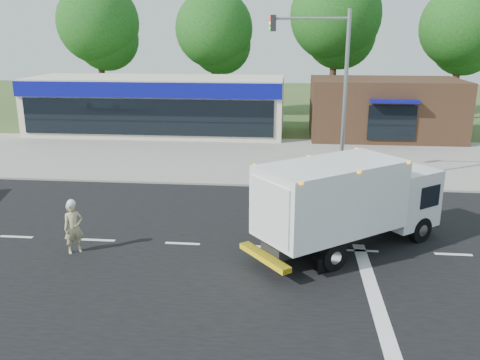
{
  "coord_description": "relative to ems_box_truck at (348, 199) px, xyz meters",
  "views": [
    {
      "loc": [
        0.57,
        -15.86,
        6.95
      ],
      "look_at": [
        -1.24,
        2.23,
        1.7
      ],
      "focal_mm": 38.0,
      "sensor_mm": 36.0,
      "label": 1
    }
  ],
  "objects": [
    {
      "name": "sidewalk",
      "position": [
        -2.51,
        8.09,
        -1.72
      ],
      "size": [
        60.0,
        2.4,
        0.12
      ],
      "primitive_type": "cube",
      "color": "gray",
      "rests_on": "ground"
    },
    {
      "name": "traffic_signal_pole",
      "position": [
        -0.16,
        7.49,
        3.14
      ],
      "size": [
        3.51,
        0.25,
        8.0
      ],
      "color": "gray",
      "rests_on": "ground"
    },
    {
      "name": "brown_storefront",
      "position": [
        4.49,
        19.87,
        0.22
      ],
      "size": [
        10.0,
        6.7,
        4.0
      ],
      "color": "#382316",
      "rests_on": "ground"
    },
    {
      "name": "lane_markings",
      "position": [
        -1.16,
        -1.46,
        -1.76
      ],
      "size": [
        55.2,
        7.0,
        0.01
      ],
      "color": "silver",
      "rests_on": "road_asphalt"
    },
    {
      "name": "background_trees",
      "position": [
        -3.36,
        28.05,
        5.6
      ],
      "size": [
        36.77,
        7.39,
        12.1
      ],
      "color": "#332114",
      "rests_on": "ground"
    },
    {
      "name": "ems_box_truck",
      "position": [
        0.0,
        0.0,
        0.0
      ],
      "size": [
        6.82,
        5.98,
        3.09
      ],
      "rotation": [
        0.0,
        0.0,
        0.66
      ],
      "color": "black",
      "rests_on": "ground"
    },
    {
      "name": "parking_apron",
      "position": [
        -2.51,
        13.89,
        -1.77
      ],
      "size": [
        60.0,
        9.0,
        0.02
      ],
      "primitive_type": "cube",
      "color": "gray",
      "rests_on": "ground"
    },
    {
      "name": "emergency_worker",
      "position": [
        -8.89,
        -1.14,
        -0.88
      ],
      "size": [
        0.75,
        0.72,
        1.84
      ],
      "rotation": [
        0.0,
        0.0,
        0.7
      ],
      "color": "tan",
      "rests_on": "ground"
    },
    {
      "name": "retail_strip_mall",
      "position": [
        -11.51,
        19.82,
        0.23
      ],
      "size": [
        18.0,
        6.2,
        4.0
      ],
      "color": "beige",
      "rests_on": "ground"
    },
    {
      "name": "ground",
      "position": [
        -2.51,
        -0.11,
        -1.78
      ],
      "size": [
        120.0,
        120.0,
        0.0
      ],
      "primitive_type": "plane",
      "color": "#385123",
      "rests_on": "ground"
    },
    {
      "name": "road_asphalt",
      "position": [
        -2.51,
        -0.11,
        -1.78
      ],
      "size": [
        60.0,
        14.0,
        0.02
      ],
      "primitive_type": "cube",
      "color": "black",
      "rests_on": "ground"
    }
  ]
}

